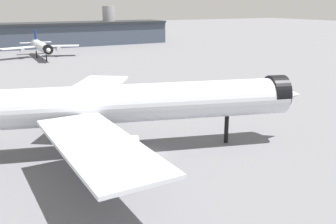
# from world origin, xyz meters

# --- Properties ---
(ground) EXTENTS (900.00, 900.00, 0.00)m
(ground) POSITION_xyz_m (0.00, 0.00, 0.00)
(ground) COLOR slate
(airliner_near_gate) EXTENTS (62.46, 55.68, 17.83)m
(airliner_near_gate) POSITION_xyz_m (-3.85, 3.96, 7.86)
(airliner_near_gate) COLOR silver
(airliner_near_gate) RESTS_ON ground
(airliner_far_taxiway) EXTENTS (35.46, 38.81, 11.51)m
(airliner_far_taxiway) POSITION_xyz_m (6.58, 124.74, 5.07)
(airliner_far_taxiway) COLOR silver
(airliner_far_taxiway) RESTS_ON ground
(baggage_tug_wing) EXTENTS (2.04, 3.29, 1.85)m
(baggage_tug_wing) POSITION_xyz_m (-14.04, 39.28, 0.97)
(baggage_tug_wing) COLOR black
(baggage_tug_wing) RESTS_ON ground
(baggage_cart_trailing) EXTENTS (2.54, 2.13, 1.82)m
(baggage_cart_trailing) POSITION_xyz_m (-2.21, 41.72, 0.98)
(baggage_cart_trailing) COLOR black
(baggage_cart_trailing) RESTS_ON ground
(traffic_cone_wingtip) EXTENTS (0.48, 0.48, 0.60)m
(traffic_cone_wingtip) POSITION_xyz_m (1.83, 41.10, 0.30)
(traffic_cone_wingtip) COLOR #F2600C
(traffic_cone_wingtip) RESTS_ON ground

